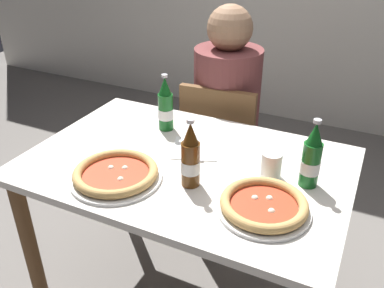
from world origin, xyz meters
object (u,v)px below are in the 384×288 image
Objects in this scene: beer_bottle_center at (190,158)px; beer_bottle_right at (311,158)px; paper_cup at (271,165)px; pizza_margherita_near at (264,205)px; pizza_marinara_far at (116,174)px; dining_table_main at (186,186)px; diner_seated at (226,126)px; chair_behind_table at (222,147)px; beer_bottle_left at (166,107)px; napkin_with_cutlery at (196,148)px.

beer_bottle_center is 1.00× the size of beer_bottle_right.
beer_bottle_center reaches higher than paper_cup.
pizza_margherita_near is 0.52m from pizza_marinara_far.
paper_cup is (0.31, 0.04, 0.16)m from dining_table_main.
diner_seated is 0.90m from pizza_marinara_far.
chair_behind_table is at bearing -84.56° from diner_seated.
beer_bottle_center is at bearing 173.18° from pizza_margherita_near.
chair_behind_table is 8.95× the size of paper_cup.
beer_bottle_left is 1.07× the size of napkin_with_cutlery.
pizza_marinara_far is at bearing -116.97° from napkin_with_cutlery.
chair_behind_table is at bearing 99.23° from napkin_with_cutlery.
pizza_marinara_far is 1.40× the size of napkin_with_cutlery.
beer_bottle_right is at bearing 129.53° from chair_behind_table.
paper_cup is at bearing -11.14° from napkin_with_cutlery.
chair_behind_table is 0.70× the size of diner_seated.
paper_cup is at bearing -18.27° from beer_bottle_left.
diner_seated is 0.85m from beer_bottle_center.
pizza_marinara_far is (-0.07, -0.87, 0.19)m from diner_seated.
beer_bottle_right is (0.36, 0.17, 0.00)m from beer_bottle_center.
diner_seated is 5.26× the size of napkin_with_cutlery.
diner_seated is at bearing -88.45° from chair_behind_table.
beer_bottle_center is 2.60× the size of paper_cup.
beer_bottle_left is at bearing 161.73° from paper_cup.
pizza_marinara_far is (-0.17, -0.21, 0.13)m from dining_table_main.
dining_table_main is at bearing -174.09° from beer_bottle_right.
napkin_with_cutlery is at bearing 94.72° from dining_table_main.
diner_seated is (-0.10, 0.66, -0.05)m from dining_table_main.
paper_cup is (0.51, -0.17, -0.06)m from beer_bottle_left.
pizza_margherita_near is at bearing 5.95° from pizza_marinara_far.
diner_seated is (-0.00, 0.05, 0.10)m from chair_behind_table.
pizza_marinara_far is at bearing -152.50° from paper_cup.
beer_bottle_center is (0.17, -0.74, 0.37)m from chair_behind_table.
beer_bottle_left is 0.44m from beer_bottle_center.
paper_cup is at bearing 6.86° from dining_table_main.
pizza_marinara_far is 1.31× the size of beer_bottle_right.
napkin_with_cutlery is at bearing 168.86° from paper_cup.
paper_cup is at bearing 27.50° from pizza_marinara_far.
paper_cup reaches higher than dining_table_main.
beer_bottle_right is at bearing -14.09° from beer_bottle_left.
pizza_margherita_near is 1.20× the size of beer_bottle_right.
pizza_marinara_far is 0.54m from paper_cup.
chair_behind_table is (-0.09, 0.61, -0.15)m from dining_table_main.
beer_bottle_right is (0.64, -0.16, 0.00)m from beer_bottle_left.
paper_cup is (0.41, -0.62, 0.21)m from diner_seated.
dining_table_main is 4.86× the size of beer_bottle_right.
beer_bottle_right is 0.47m from napkin_with_cutlery.
beer_bottle_center is at bearing -68.85° from napkin_with_cutlery.
napkin_with_cutlery reaches higher than dining_table_main.
diner_seated is 12.73× the size of paper_cup.
diner_seated is 0.59m from napkin_with_cutlery.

